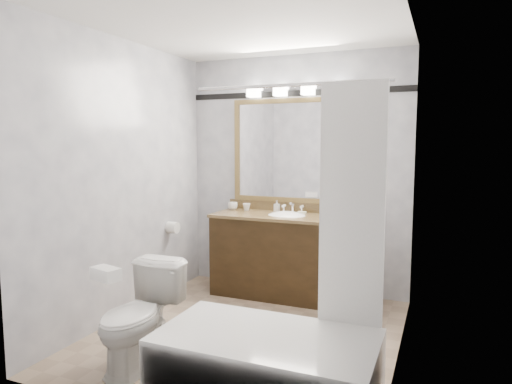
% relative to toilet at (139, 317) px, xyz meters
% --- Properties ---
extents(room, '(2.42, 2.62, 2.52)m').
position_rel_toilet_xyz_m(room, '(0.48, 0.80, 0.89)').
color(room, gray).
rests_on(room, ground).
extents(vanity, '(1.53, 0.58, 0.97)m').
position_rel_toilet_xyz_m(vanity, '(0.48, 1.81, 0.08)').
color(vanity, black).
rests_on(vanity, ground).
extents(mirror, '(1.40, 0.04, 1.10)m').
position_rel_toilet_xyz_m(mirror, '(0.48, 2.08, 1.14)').
color(mirror, olive).
rests_on(mirror, room).
extents(vanity_light_bar, '(1.02, 0.14, 0.12)m').
position_rel_toilet_xyz_m(vanity_light_bar, '(0.48, 2.02, 1.77)').
color(vanity_light_bar, silver).
rests_on(vanity_light_bar, room).
extents(accent_stripe, '(2.40, 0.01, 0.06)m').
position_rel_toilet_xyz_m(accent_stripe, '(0.48, 2.09, 1.74)').
color(accent_stripe, black).
rests_on(accent_stripe, room).
extents(bathtub, '(1.30, 0.75, 1.96)m').
position_rel_toilet_xyz_m(bathtub, '(1.04, -0.10, -0.08)').
color(bathtub, white).
rests_on(bathtub, ground).
extents(tp_roll, '(0.11, 0.12, 0.12)m').
position_rel_toilet_xyz_m(tp_roll, '(-0.66, 1.46, 0.34)').
color(tp_roll, white).
rests_on(tp_roll, room).
extents(toilet, '(0.42, 0.72, 0.72)m').
position_rel_toilet_xyz_m(toilet, '(0.00, 0.00, 0.00)').
color(toilet, white).
rests_on(toilet, ground).
extents(tissue_box, '(0.21, 0.15, 0.08)m').
position_rel_toilet_xyz_m(tissue_box, '(0.00, -0.32, 0.40)').
color(tissue_box, white).
rests_on(tissue_box, toilet).
extents(coffee_maker, '(0.17, 0.20, 0.31)m').
position_rel_toilet_xyz_m(coffee_maker, '(1.01, 1.74, 0.65)').
color(coffee_maker, black).
rests_on(coffee_maker, vanity).
extents(cup_left, '(0.13, 0.13, 0.08)m').
position_rel_toilet_xyz_m(cup_left, '(-0.19, 1.94, 0.53)').
color(cup_left, white).
rests_on(cup_left, vanity).
extents(cup_right, '(0.08, 0.08, 0.08)m').
position_rel_toilet_xyz_m(cup_right, '(-0.02, 1.94, 0.53)').
color(cup_right, white).
rests_on(cup_right, vanity).
extents(soap_bottle_a, '(0.06, 0.06, 0.12)m').
position_rel_toilet_xyz_m(soap_bottle_a, '(0.30, 2.03, 0.55)').
color(soap_bottle_a, white).
rests_on(soap_bottle_a, vanity).
extents(soap_bar, '(0.09, 0.06, 0.03)m').
position_rel_toilet_xyz_m(soap_bar, '(0.61, 1.93, 0.50)').
color(soap_bar, beige).
rests_on(soap_bar, vanity).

